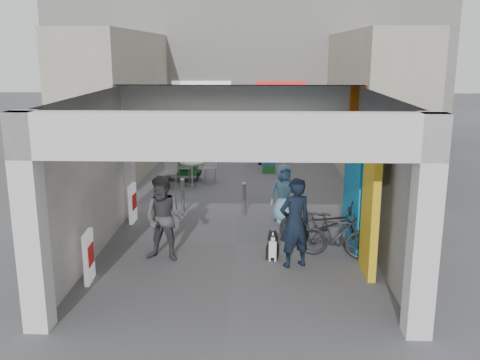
{
  "coord_description": "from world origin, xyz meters",
  "views": [
    {
      "loc": [
        0.48,
        -11.71,
        4.37
      ],
      "look_at": [
        0.06,
        1.0,
        1.27
      ],
      "focal_mm": 40.0,
      "sensor_mm": 36.0,
      "label": 1
    }
  ],
  "objects_px": {
    "man_elderly": "(284,193)",
    "bicycle_front": "(325,225)",
    "border_collie": "(272,247)",
    "produce_stand": "(183,171)",
    "man_back_turned": "(164,219)",
    "man_crates": "(264,144)",
    "bicycle_rear": "(336,236)",
    "white_van": "(319,137)",
    "cafe_set": "(189,174)",
    "man_with_dog": "(295,223)"
  },
  "relations": [
    {
      "from": "cafe_set",
      "to": "border_collie",
      "type": "relative_size",
      "value": 2.38
    },
    {
      "from": "white_van",
      "to": "border_collie",
      "type": "bearing_deg",
      "value": 159.27
    },
    {
      "from": "border_collie",
      "to": "man_with_dog",
      "type": "xyz_separation_m",
      "value": [
        0.43,
        -0.36,
        0.67
      ]
    },
    {
      "from": "man_elderly",
      "to": "bicycle_front",
      "type": "xyz_separation_m",
      "value": [
        0.83,
        -1.96,
        -0.21
      ]
    },
    {
      "from": "man_crates",
      "to": "bicycle_rear",
      "type": "distance_m",
      "value": 9.68
    },
    {
      "from": "man_back_turned",
      "to": "bicycle_front",
      "type": "bearing_deg",
      "value": 23.93
    },
    {
      "from": "man_with_dog",
      "to": "man_elderly",
      "type": "relative_size",
      "value": 1.24
    },
    {
      "from": "border_collie",
      "to": "man_crates",
      "type": "height_order",
      "value": "man_crates"
    },
    {
      "from": "man_elderly",
      "to": "white_van",
      "type": "relative_size",
      "value": 0.35
    },
    {
      "from": "man_with_dog",
      "to": "man_elderly",
      "type": "distance_m",
      "value": 3.02
    },
    {
      "from": "bicycle_rear",
      "to": "white_van",
      "type": "height_order",
      "value": "white_van"
    },
    {
      "from": "man_with_dog",
      "to": "man_crates",
      "type": "bearing_deg",
      "value": -110.61
    },
    {
      "from": "produce_stand",
      "to": "man_back_turned",
      "type": "bearing_deg",
      "value": -88.85
    },
    {
      "from": "produce_stand",
      "to": "man_crates",
      "type": "height_order",
      "value": "man_crates"
    },
    {
      "from": "man_elderly",
      "to": "bicycle_rear",
      "type": "xyz_separation_m",
      "value": [
        1.02,
        -2.49,
        -0.27
      ]
    },
    {
      "from": "bicycle_rear",
      "to": "man_back_turned",
      "type": "bearing_deg",
      "value": 107.33
    },
    {
      "from": "border_collie",
      "to": "man_elderly",
      "type": "distance_m",
      "value": 2.72
    },
    {
      "from": "border_collie",
      "to": "cafe_set",
      "type": "bearing_deg",
      "value": 119.06
    },
    {
      "from": "man_with_dog",
      "to": "bicycle_rear",
      "type": "bearing_deg",
      "value": -174.54
    },
    {
      "from": "bicycle_rear",
      "to": "white_van",
      "type": "relative_size",
      "value": 0.37
    },
    {
      "from": "cafe_set",
      "to": "bicycle_front",
      "type": "relative_size",
      "value": 0.78
    },
    {
      "from": "white_van",
      "to": "cafe_set",
      "type": "bearing_deg",
      "value": 128.35
    },
    {
      "from": "man_with_dog",
      "to": "produce_stand",
      "type": "bearing_deg",
      "value": -89.61
    },
    {
      "from": "produce_stand",
      "to": "bicycle_front",
      "type": "distance_m",
      "value": 7.61
    },
    {
      "from": "produce_stand",
      "to": "white_van",
      "type": "distance_m",
      "value": 7.13
    },
    {
      "from": "white_van",
      "to": "bicycle_rear",
      "type": "bearing_deg",
      "value": 165.65
    },
    {
      "from": "man_elderly",
      "to": "bicycle_front",
      "type": "relative_size",
      "value": 0.72
    },
    {
      "from": "man_crates",
      "to": "produce_stand",
      "type": "bearing_deg",
      "value": 37.3
    },
    {
      "from": "man_with_dog",
      "to": "man_crates",
      "type": "relative_size",
      "value": 1.13
    },
    {
      "from": "produce_stand",
      "to": "man_crates",
      "type": "bearing_deg",
      "value": 39.28
    },
    {
      "from": "man_back_turned",
      "to": "white_van",
      "type": "xyz_separation_m",
      "value": [
        4.59,
        12.09,
        -0.17
      ]
    },
    {
      "from": "border_collie",
      "to": "produce_stand",
      "type": "bearing_deg",
      "value": 119.36
    },
    {
      "from": "cafe_set",
      "to": "man_with_dog",
      "type": "height_order",
      "value": "man_with_dog"
    },
    {
      "from": "man_crates",
      "to": "bicycle_rear",
      "type": "bearing_deg",
      "value": 93.09
    },
    {
      "from": "man_elderly",
      "to": "border_collie",
      "type": "bearing_deg",
      "value": -109.55
    },
    {
      "from": "man_back_turned",
      "to": "man_crates",
      "type": "xyz_separation_m",
      "value": [
        2.2,
        9.83,
        -0.08
      ]
    },
    {
      "from": "cafe_set",
      "to": "man_with_dog",
      "type": "relative_size",
      "value": 0.87
    },
    {
      "from": "man_back_turned",
      "to": "man_crates",
      "type": "distance_m",
      "value": 10.07
    },
    {
      "from": "man_elderly",
      "to": "white_van",
      "type": "xyz_separation_m",
      "value": [
        1.95,
        9.33,
        -0.01
      ]
    },
    {
      "from": "cafe_set",
      "to": "white_van",
      "type": "height_order",
      "value": "white_van"
    },
    {
      "from": "bicycle_front",
      "to": "bicycle_rear",
      "type": "distance_m",
      "value": 0.57
    },
    {
      "from": "man_elderly",
      "to": "bicycle_rear",
      "type": "bearing_deg",
      "value": -79.74
    },
    {
      "from": "border_collie",
      "to": "man_back_turned",
      "type": "bearing_deg",
      "value": -170.1
    },
    {
      "from": "bicycle_front",
      "to": "white_van",
      "type": "distance_m",
      "value": 11.34
    },
    {
      "from": "man_crates",
      "to": "bicycle_rear",
      "type": "relative_size",
      "value": 1.02
    },
    {
      "from": "man_elderly",
      "to": "cafe_set",
      "type": "bearing_deg",
      "value": 115.6
    },
    {
      "from": "border_collie",
      "to": "man_crates",
      "type": "xyz_separation_m",
      "value": [
        -0.09,
        9.72,
        0.56
      ]
    },
    {
      "from": "man_elderly",
      "to": "man_back_turned",
      "type": "bearing_deg",
      "value": -145.75
    },
    {
      "from": "white_van",
      "to": "man_crates",
      "type": "bearing_deg",
      "value": 123.52
    },
    {
      "from": "cafe_set",
      "to": "man_back_turned",
      "type": "distance_m",
      "value": 6.63
    }
  ]
}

